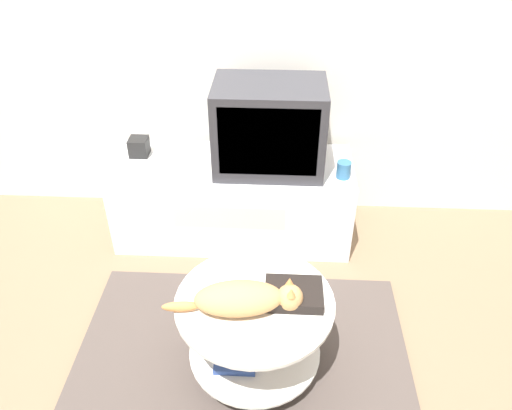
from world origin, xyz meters
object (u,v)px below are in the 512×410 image
object	(u,v)px
tv	(269,127)
cat	(244,298)
dvd_box	(294,294)
speaker	(139,147)

from	to	relation	value
tv	cat	distance (m)	1.04
dvd_box	tv	bearing A→B (deg)	97.97
dvd_box	cat	bearing A→B (deg)	-160.91
tv	speaker	bearing A→B (deg)	173.47
cat	tv	bearing A→B (deg)	80.30
dvd_box	cat	size ratio (longest dim) A/B	0.42
tv	speaker	size ratio (longest dim) A/B	5.56
tv	dvd_box	bearing A→B (deg)	-82.03
speaker	dvd_box	world-z (taller)	speaker
speaker	dvd_box	size ratio (longest dim) A/B	0.45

